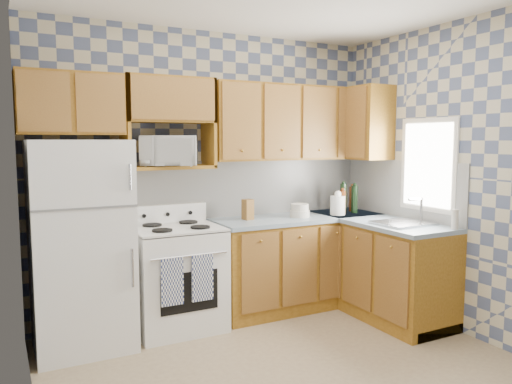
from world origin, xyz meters
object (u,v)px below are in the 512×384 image
(refrigerator, at_px, (81,245))
(electric_kettle, at_px, (338,205))
(stove_body, at_px, (177,279))
(microwave, at_px, (168,151))

(refrigerator, xyz_separation_m, electric_kettle, (2.49, -0.07, 0.18))
(refrigerator, xyz_separation_m, stove_body, (0.80, 0.03, -0.39))
(stove_body, xyz_separation_m, microwave, (-0.03, 0.10, 1.13))
(microwave, distance_m, electric_kettle, 1.81)
(stove_body, relative_size, microwave, 1.87)
(microwave, xyz_separation_m, electric_kettle, (1.71, -0.19, -0.57))
(stove_body, bearing_deg, electric_kettle, -3.10)
(refrigerator, relative_size, electric_kettle, 8.74)
(microwave, bearing_deg, refrigerator, -152.70)
(electric_kettle, bearing_deg, microwave, 173.63)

